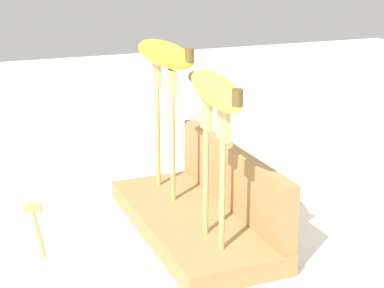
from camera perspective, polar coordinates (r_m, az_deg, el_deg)
The scene contains 8 objects.
ground_plane at distance 0.87m, azimuth 0.00°, elevation -8.08°, with size 3.00×3.00×0.00m, color white.
wooden_board at distance 0.86m, azimuth 0.00°, elevation -7.25°, with size 0.32×0.14×0.03m, color #A87F4C.
board_backstop at distance 0.86m, azimuth 3.75°, elevation -3.11°, with size 0.32×0.02×0.09m, color #A87F4C.
fork_stand_left at distance 0.89m, azimuth -2.53°, elevation 2.31°, with size 0.09×0.01×0.19m.
fork_stand_right at distance 0.74m, azimuth 2.05°, elevation -1.61°, with size 0.07×0.01×0.17m.
banana_raised_left at distance 0.87m, azimuth -2.62°, elevation 8.30°, with size 0.17×0.05×0.04m.
banana_raised_right at distance 0.72m, azimuth 2.12°, elevation 5.02°, with size 0.18×0.06×0.04m.
fork_fallen_near at distance 0.92m, azimuth -14.31°, elevation -6.77°, with size 0.19×0.03×0.01m.
Camera 1 is at (0.72, -0.30, 0.37)m, focal length 57.92 mm.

